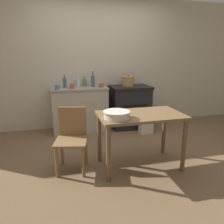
# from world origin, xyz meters

# --- Properties ---
(ground_plane) EXTENTS (14.00, 14.00, 0.00)m
(ground_plane) POSITION_xyz_m (0.00, 0.00, 0.00)
(ground_plane) COLOR brown
(wall_back) EXTENTS (8.00, 0.07, 2.55)m
(wall_back) POSITION_xyz_m (0.00, 1.58, 1.27)
(wall_back) COLOR beige
(wall_back) RESTS_ON ground_plane
(counter_cabinet) EXTENTS (1.07, 0.53, 0.86)m
(counter_cabinet) POSITION_xyz_m (-0.44, 1.30, 0.43)
(counter_cabinet) COLOR #B2A893
(counter_cabinet) RESTS_ON ground_plane
(stove) EXTENTS (0.79, 0.59, 0.85)m
(stove) POSITION_xyz_m (0.59, 1.27, 0.43)
(stove) COLOR black
(stove) RESTS_ON ground_plane
(work_table) EXTENTS (1.09, 0.64, 0.74)m
(work_table) POSITION_xyz_m (0.17, -0.34, 0.62)
(work_table) COLOR brown
(work_table) RESTS_ON ground_plane
(chair) EXTENTS (0.48, 0.48, 0.82)m
(chair) POSITION_xyz_m (-0.71, -0.17, 0.44)
(chair) COLOR olive
(chair) RESTS_ON ground_plane
(flour_sack) EXTENTS (0.25, 0.17, 0.38)m
(flour_sack) POSITION_xyz_m (0.76, 0.82, 0.19)
(flour_sack) COLOR beige
(flour_sack) RESTS_ON ground_plane
(stock_pot) EXTENTS (0.26, 0.26, 0.22)m
(stock_pot) POSITION_xyz_m (0.54, 1.30, 0.95)
(stock_pot) COLOR #B77A47
(stock_pot) RESTS_ON stove
(mixing_bowl_large) EXTENTS (0.33, 0.33, 0.09)m
(mixing_bowl_large) POSITION_xyz_m (-0.18, -0.45, 0.79)
(mixing_bowl_large) COLOR silver
(mixing_bowl_large) RESTS_ON work_table
(bottle_far_left) EXTENTS (0.08, 0.08, 0.19)m
(bottle_far_left) POSITION_xyz_m (-0.44, 1.46, 0.93)
(bottle_far_left) COLOR silver
(bottle_far_left) RESTS_ON counter_cabinet
(bottle_left) EXTENTS (0.07, 0.07, 0.29)m
(bottle_left) POSITION_xyz_m (-0.16, 1.35, 0.98)
(bottle_left) COLOR #3D5675
(bottle_left) RESTS_ON counter_cabinet
(bottle_mid_left) EXTENTS (0.06, 0.06, 0.24)m
(bottle_mid_left) POSITION_xyz_m (-0.70, 1.35, 0.96)
(bottle_mid_left) COLOR #3D5675
(bottle_mid_left) RESTS_ON counter_cabinet
(bottle_center_left) EXTENTS (0.08, 0.08, 0.19)m
(bottle_center_left) POSITION_xyz_m (-0.31, 1.42, 0.93)
(bottle_center_left) COLOR #517F5B
(bottle_center_left) RESTS_ON counter_cabinet
(cup_center) EXTENTS (0.09, 0.09, 0.08)m
(cup_center) POSITION_xyz_m (-0.02, 1.22, 0.90)
(cup_center) COLOR #B74C42
(cup_center) RESTS_ON counter_cabinet
(cup_center_right) EXTENTS (0.08, 0.08, 0.09)m
(cup_center_right) POSITION_xyz_m (-0.58, 1.18, 0.91)
(cup_center_right) COLOR #B74C42
(cup_center_right) RESTS_ON counter_cabinet
(cup_mid_right) EXTENTS (0.08, 0.08, 0.08)m
(cup_mid_right) POSITION_xyz_m (-0.85, 1.16, 0.90)
(cup_mid_right) COLOR #4C6B99
(cup_mid_right) RESTS_ON counter_cabinet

